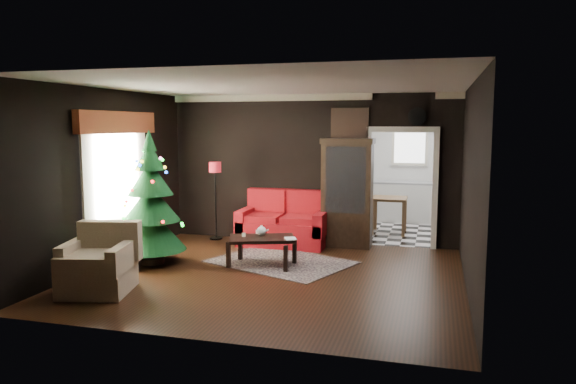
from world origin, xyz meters
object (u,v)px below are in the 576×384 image
(armchair, at_px, (97,259))
(coffee_table, at_px, (262,251))
(christmas_tree, at_px, (151,199))
(loveseat, at_px, (284,219))
(floor_lamp, at_px, (216,201))
(wall_clock, at_px, (417,116))
(kitchen_table, at_px, (389,215))
(curio_cabinet, at_px, (347,195))
(teapot, at_px, (262,231))

(armchair, relative_size, coffee_table, 0.90)
(christmas_tree, bearing_deg, loveseat, 48.53)
(floor_lamp, relative_size, coffee_table, 1.43)
(armchair, bearing_deg, loveseat, 51.31)
(loveseat, distance_m, christmas_tree, 2.57)
(wall_clock, xyz_separation_m, kitchen_table, (-0.55, 1.25, -2.00))
(floor_lamp, relative_size, kitchen_table, 1.93)
(loveseat, height_order, curio_cabinet, curio_cabinet)
(curio_cabinet, distance_m, armchair, 4.60)
(christmas_tree, bearing_deg, curio_cabinet, 36.77)
(floor_lamp, bearing_deg, coffee_table, -43.47)
(loveseat, relative_size, wall_clock, 5.31)
(armchair, height_order, teapot, armchair)
(teapot, height_order, wall_clock, wall_clock)
(coffee_table, bearing_deg, curio_cabinet, 58.72)
(kitchen_table, bearing_deg, armchair, -123.86)
(curio_cabinet, bearing_deg, teapot, -123.93)
(floor_lamp, bearing_deg, loveseat, 13.71)
(coffee_table, bearing_deg, kitchen_table, 61.68)
(loveseat, xyz_separation_m, wall_clock, (2.35, 0.40, 1.88))
(christmas_tree, bearing_deg, teapot, 14.78)
(armchair, height_order, coffee_table, armchair)
(armchair, bearing_deg, coffee_table, 34.63)
(wall_clock, bearing_deg, coffee_table, -139.46)
(curio_cabinet, height_order, teapot, curio_cabinet)
(curio_cabinet, distance_m, christmas_tree, 3.51)
(floor_lamp, xyz_separation_m, teapot, (1.27, -1.13, -0.28))
(coffee_table, relative_size, kitchen_table, 1.35)
(christmas_tree, xyz_separation_m, kitchen_table, (3.46, 3.53, -0.67))
(wall_clock, bearing_deg, curio_cabinet, -171.47)
(floor_lamp, bearing_deg, wall_clock, 11.07)
(christmas_tree, height_order, armchair, christmas_tree)
(christmas_tree, relative_size, kitchen_table, 2.77)
(curio_cabinet, relative_size, teapot, 11.03)
(loveseat, bearing_deg, kitchen_table, 42.51)
(armchair, bearing_deg, teapot, 36.92)
(coffee_table, relative_size, wall_clock, 3.16)
(christmas_tree, xyz_separation_m, armchair, (0.06, -1.55, -0.59))
(armchair, bearing_deg, curio_cabinet, 39.35)
(curio_cabinet, bearing_deg, armchair, -127.08)
(curio_cabinet, bearing_deg, kitchen_table, 65.56)
(coffee_table, xyz_separation_m, teapot, (-0.04, 0.11, 0.31))
(armchair, xyz_separation_m, coffee_table, (1.69, 1.89, -0.22))
(floor_lamp, bearing_deg, teapot, -41.79)
(christmas_tree, height_order, coffee_table, christmas_tree)
(floor_lamp, height_order, armchair, floor_lamp)
(floor_lamp, xyz_separation_m, wall_clock, (3.58, 0.70, 1.55))
(loveseat, distance_m, floor_lamp, 1.31)
(curio_cabinet, bearing_deg, floor_lamp, -167.67)
(coffee_table, xyz_separation_m, kitchen_table, (1.72, 3.19, 0.14))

